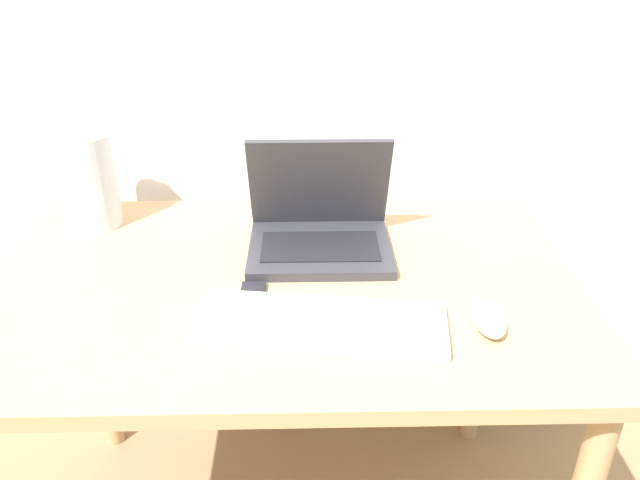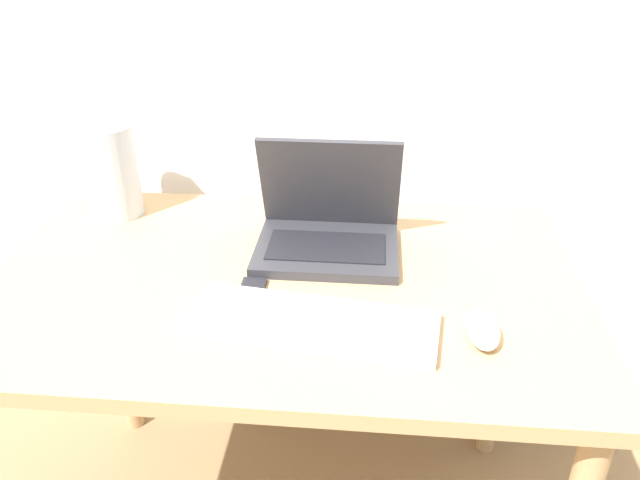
{
  "view_description": "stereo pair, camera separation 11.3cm",
  "coord_description": "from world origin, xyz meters",
  "px_view_note": "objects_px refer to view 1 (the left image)",
  "views": [
    {
      "loc": [
        0.05,
        -0.67,
        1.38
      ],
      "look_at": [
        0.07,
        0.33,
        0.84
      ],
      "focal_mm": 35.0,
      "sensor_mm": 36.0,
      "label": 1
    },
    {
      "loc": [
        0.16,
        -0.66,
        1.38
      ],
      "look_at": [
        0.07,
        0.33,
        0.84
      ],
      "focal_mm": 35.0,
      "sensor_mm": 36.0,
      "label": 2
    }
  ],
  "objects_px": {
    "keyboard": "(320,323)",
    "mp3_player": "(253,290)",
    "vase": "(84,163)",
    "laptop": "(320,225)",
    "mouse": "(488,318)"
  },
  "relations": [
    {
      "from": "laptop",
      "to": "mp3_player",
      "type": "xyz_separation_m",
      "value": [
        -0.13,
        -0.17,
        -0.05
      ]
    },
    {
      "from": "mouse",
      "to": "vase",
      "type": "relative_size",
      "value": 0.35
    },
    {
      "from": "keyboard",
      "to": "mp3_player",
      "type": "height_order",
      "value": "keyboard"
    },
    {
      "from": "mouse",
      "to": "mp3_player",
      "type": "distance_m",
      "value": 0.43
    },
    {
      "from": "keyboard",
      "to": "vase",
      "type": "height_order",
      "value": "vase"
    },
    {
      "from": "mp3_player",
      "to": "vase",
      "type": "bearing_deg",
      "value": 142.28
    },
    {
      "from": "mp3_player",
      "to": "laptop",
      "type": "bearing_deg",
      "value": 53.64
    },
    {
      "from": "laptop",
      "to": "vase",
      "type": "relative_size",
      "value": 0.96
    },
    {
      "from": "keyboard",
      "to": "mp3_player",
      "type": "relative_size",
      "value": 8.59
    },
    {
      "from": "mouse",
      "to": "keyboard",
      "type": "bearing_deg",
      "value": 178.97
    },
    {
      "from": "vase",
      "to": "mp3_player",
      "type": "xyz_separation_m",
      "value": [
        0.38,
        -0.29,
        -0.14
      ]
    },
    {
      "from": "laptop",
      "to": "mp3_player",
      "type": "bearing_deg",
      "value": -126.36
    },
    {
      "from": "vase",
      "to": "mouse",
      "type": "bearing_deg",
      "value": -27.49
    },
    {
      "from": "keyboard",
      "to": "vase",
      "type": "distance_m",
      "value": 0.66
    },
    {
      "from": "vase",
      "to": "laptop",
      "type": "bearing_deg",
      "value": -13.32
    }
  ]
}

